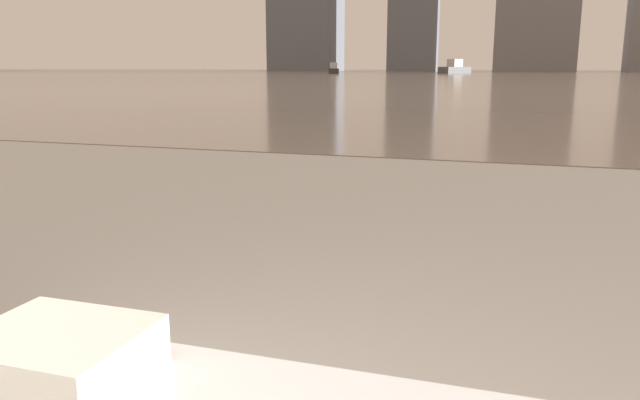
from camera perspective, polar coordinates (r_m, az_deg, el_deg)
name	(u,v)px	position (r m, az deg, el deg)	size (l,w,h in m)	color
towel_stack	(56,356)	(1.04, -22.98, -12.98)	(0.25, 0.22, 0.08)	silver
harbor_water	(519,77)	(61.92, 17.70, 10.68)	(180.00, 110.00, 0.01)	gray
harbor_boat_0	(455,68)	(85.04, 12.21, 11.68)	(3.96, 5.11, 1.85)	#4C4C51
harbor_boat_1	(334,70)	(81.82, 1.24, 11.82)	(2.37, 3.95, 1.40)	#2D2D33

